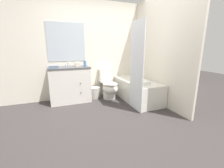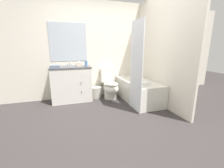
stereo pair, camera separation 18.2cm
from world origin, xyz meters
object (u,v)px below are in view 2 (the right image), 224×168
Objects in this scene: wastebasket at (96,92)px; tissue_box at (79,64)px; sink_faucet at (70,64)px; bathtub at (138,90)px; toilet at (110,86)px; bath_towel_folded at (143,83)px; soap_dispenser at (86,63)px; hand_towel_folded at (55,67)px; vanity_cabinet at (71,84)px.

tissue_box is at bearing 175.06° from wastebasket.
bathtub is (1.61, -0.67, -0.65)m from sink_faucet.
tissue_box is at bearing 157.55° from bathtub.
toilet is 2.62× the size of wastebasket.
bath_towel_folded is (0.53, -0.77, 0.22)m from toilet.
soap_dispenser is (-0.59, 0.09, 0.62)m from toilet.
wastebasket is (-0.98, 0.54, -0.12)m from bathtub.
hand_towel_folded reaches higher than bath_towel_folded.
bathtub reaches higher than wastebasket.
bath_towel_folded is (1.86, -0.73, -0.36)m from hand_towel_folded.
vanity_cabinet is 6.85× the size of sink_faucet.
tissue_box is (0.22, 0.08, 0.48)m from vanity_cabinet.
bath_towel_folded reaches higher than bathtub.
hand_towel_folded is 0.69× the size of bath_towel_folded.
sink_faucet is 0.49m from hand_towel_folded.
bath_towel_folded is at bearing -46.81° from wastebasket.
toilet reaches higher than wastebasket.
toilet is at bearing 149.40° from bathtub.
bath_towel_folded is (1.51, -1.07, -0.36)m from sink_faucet.
tissue_box reaches higher than vanity_cabinet.
tissue_box is 0.20m from soap_dispenser.
sink_faucet is 0.69× the size of hand_towel_folded.
hand_towel_folded is at bearing -156.61° from tissue_box.
sink_faucet reaches higher than toilet.
toilet is at bearing -25.48° from wastebasket.
tissue_box is (0.22, -0.10, 0.01)m from sink_faucet.
wastebasket is (-0.35, 0.17, -0.18)m from toilet.
wastebasket is at bearing 154.52° from toilet.
soap_dispenser is 0.74m from hand_towel_folded.
toilet is 0.43m from wastebasket.
toilet is 3.75× the size of hand_towel_folded.
vanity_cabinet is 0.99m from toilet.
toilet is 0.99m from tissue_box.
vanity_cabinet is 0.65× the size of bathtub.
bathtub is at bearing -9.61° from hand_towel_folded.
vanity_cabinet is at bearing -159.47° from tissue_box.
sink_faucet is 0.24m from tissue_box.
vanity_cabinet is 8.15× the size of tissue_box.
tissue_box is at bearing -24.21° from sink_faucet.
toilet reaches higher than bathtub.
sink_faucet is 1.86m from bathtub.
sink_faucet reaches higher than hand_towel_folded.
toilet is 4.67× the size of soap_dispenser.
toilet is at bearing -14.83° from tissue_box.
vanity_cabinet is at bearing 163.00° from bathtub.
bathtub is (0.63, -0.37, -0.07)m from toilet.
vanity_cabinet is 3.32× the size of wastebasket.
tissue_box reaches higher than bath_towel_folded.
soap_dispenser is at bearing -163.51° from wastebasket.
bathtub is 2.09m from hand_towel_folded.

